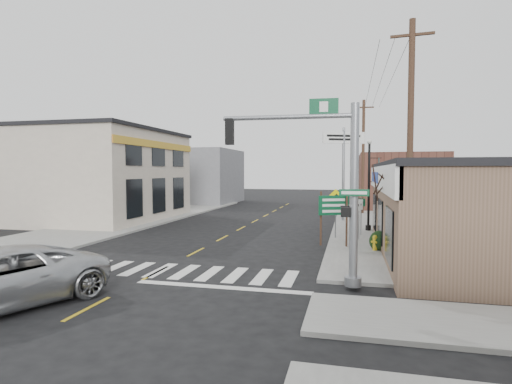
% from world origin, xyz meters
% --- Properties ---
extents(ground, '(140.00, 140.00, 0.00)m').
position_xyz_m(ground, '(0.00, 0.00, 0.00)').
color(ground, black).
rests_on(ground, ground).
extents(sidewalk_right, '(6.00, 38.00, 0.13)m').
position_xyz_m(sidewalk_right, '(9.00, 13.00, 0.07)').
color(sidewalk_right, gray).
rests_on(sidewalk_right, ground).
extents(sidewalk_left, '(6.00, 38.00, 0.13)m').
position_xyz_m(sidewalk_left, '(-9.00, 13.00, 0.07)').
color(sidewalk_left, gray).
rests_on(sidewalk_left, ground).
extents(center_line, '(0.12, 56.00, 0.01)m').
position_xyz_m(center_line, '(0.00, 8.00, 0.01)').
color(center_line, gold).
rests_on(center_line, ground).
extents(crosswalk, '(11.00, 2.20, 0.01)m').
position_xyz_m(crosswalk, '(0.00, 0.40, 0.01)').
color(crosswalk, silver).
rests_on(crosswalk, ground).
extents(left_building, '(12.00, 12.00, 6.80)m').
position_xyz_m(left_building, '(-13.00, 14.00, 3.40)').
color(left_building, beige).
rests_on(left_building, ground).
extents(bldg_distant_right, '(8.00, 10.00, 5.60)m').
position_xyz_m(bldg_distant_right, '(12.00, 30.00, 2.80)').
color(bldg_distant_right, brown).
rests_on(bldg_distant_right, ground).
extents(bldg_distant_left, '(9.00, 10.00, 6.40)m').
position_xyz_m(bldg_distant_left, '(-11.00, 32.00, 3.20)').
color(bldg_distant_left, slate).
rests_on(bldg_distant_left, ground).
extents(traffic_signal_pole, '(4.75, 0.38, 6.02)m').
position_xyz_m(traffic_signal_pole, '(6.48, -0.49, 3.72)').
color(traffic_signal_pole, gray).
rests_on(traffic_signal_pole, sidewalk_right).
extents(guide_sign, '(1.54, 0.13, 2.69)m').
position_xyz_m(guide_sign, '(6.30, 6.35, 1.88)').
color(guide_sign, '#493022').
rests_on(guide_sign, sidewalk_right).
extents(fire_hydrant, '(0.23, 0.23, 0.72)m').
position_xyz_m(fire_hydrant, '(8.23, 5.69, 0.52)').
color(fire_hydrant, yellow).
rests_on(fire_hydrant, sidewalk_right).
extents(ped_crossing_sign, '(1.06, 0.07, 2.72)m').
position_xyz_m(ped_crossing_sign, '(6.30, 8.89, 1.99)').
color(ped_crossing_sign, gray).
rests_on(ped_crossing_sign, sidewalk_right).
extents(lamp_post, '(0.73, 0.58, 5.65)m').
position_xyz_m(lamp_post, '(8.26, 12.21, 3.41)').
color(lamp_post, black).
rests_on(lamp_post, sidewalk_right).
extents(dance_center_sign, '(3.26, 0.20, 6.93)m').
position_xyz_m(dance_center_sign, '(6.56, 16.96, 5.33)').
color(dance_center_sign, gray).
rests_on(dance_center_sign, sidewalk_right).
extents(bare_tree, '(2.31, 2.31, 4.62)m').
position_xyz_m(bare_tree, '(8.67, 3.14, 3.76)').
color(bare_tree, black).
rests_on(bare_tree, sidewalk_right).
extents(shrub_front, '(1.38, 1.38, 1.04)m').
position_xyz_m(shrub_front, '(10.72, 4.79, 0.65)').
color(shrub_front, black).
rests_on(shrub_front, sidewalk_right).
extents(shrub_back, '(1.01, 1.01, 0.76)m').
position_xyz_m(shrub_back, '(8.49, 6.03, 0.51)').
color(shrub_back, black).
rests_on(shrub_back, sidewalk_right).
extents(utility_pole_near, '(1.74, 0.26, 9.98)m').
position_xyz_m(utility_pole_near, '(9.50, 4.30, 5.25)').
color(utility_pole_near, '#443120').
rests_on(utility_pole_near, sidewalk_right).
extents(utility_pole_far, '(1.72, 0.26, 9.90)m').
position_xyz_m(utility_pole_far, '(8.14, 22.80, 5.21)').
color(utility_pole_far, '#422C1B').
rests_on(utility_pole_far, sidewalk_right).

